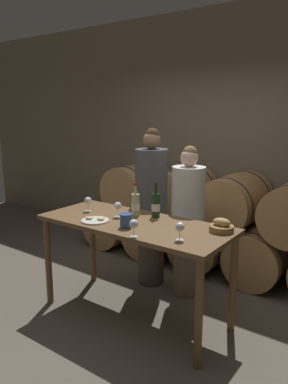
% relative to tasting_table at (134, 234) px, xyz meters
% --- Properties ---
extents(ground_plane, '(10.00, 10.00, 0.00)m').
position_rel_tasting_table_xyz_m(ground_plane, '(0.00, 0.00, -0.81)').
color(ground_plane, '#665E51').
extents(stone_wall_back, '(10.00, 0.12, 3.20)m').
position_rel_tasting_table_xyz_m(stone_wall_back, '(0.00, 2.03, 0.79)').
color(stone_wall_back, gray).
rests_on(stone_wall_back, ground_plane).
extents(barrel_stack, '(3.49, 0.87, 1.21)m').
position_rel_tasting_table_xyz_m(barrel_stack, '(-0.00, 1.47, -0.25)').
color(barrel_stack, tan).
rests_on(barrel_stack, ground_plane).
extents(tasting_table, '(1.81, 0.76, 0.93)m').
position_rel_tasting_table_xyz_m(tasting_table, '(0.00, 0.00, 0.00)').
color(tasting_table, brown).
rests_on(tasting_table, ground_plane).
extents(person_left, '(0.35, 0.35, 1.74)m').
position_rel_tasting_table_xyz_m(person_left, '(-0.28, 0.67, 0.07)').
color(person_left, '#4C4238').
rests_on(person_left, ground_plane).
extents(person_right, '(0.34, 0.34, 1.58)m').
position_rel_tasting_table_xyz_m(person_right, '(0.18, 0.67, -0.02)').
color(person_right, '#756651').
rests_on(person_right, ground_plane).
extents(wine_bottle_red, '(0.08, 0.08, 0.33)m').
position_rel_tasting_table_xyz_m(wine_bottle_red, '(0.07, 0.25, 0.23)').
color(wine_bottle_red, '#193819').
rests_on(wine_bottle_red, tasting_table).
extents(wine_bottle_white, '(0.08, 0.08, 0.32)m').
position_rel_tasting_table_xyz_m(wine_bottle_white, '(-0.11, 0.17, 0.23)').
color(wine_bottle_white, '#ADBC7F').
rests_on(wine_bottle_white, tasting_table).
extents(blue_crock, '(0.11, 0.11, 0.12)m').
position_rel_tasting_table_xyz_m(blue_crock, '(0.04, -0.17, 0.18)').
color(blue_crock, '#335693').
rests_on(blue_crock, tasting_table).
extents(bread_basket, '(0.21, 0.21, 0.12)m').
position_rel_tasting_table_xyz_m(bread_basket, '(0.76, 0.20, 0.16)').
color(bread_basket, olive).
rests_on(bread_basket, tasting_table).
extents(cheese_plate, '(0.25, 0.25, 0.04)m').
position_rel_tasting_table_xyz_m(cheese_plate, '(-0.30, -0.20, 0.13)').
color(cheese_plate, white).
rests_on(cheese_plate, tasting_table).
extents(wine_glass_far_left, '(0.07, 0.07, 0.15)m').
position_rel_tasting_table_xyz_m(wine_glass_far_left, '(-0.59, 0.02, 0.22)').
color(wine_glass_far_left, white).
rests_on(wine_glass_far_left, tasting_table).
extents(wine_glass_left, '(0.07, 0.07, 0.15)m').
position_rel_tasting_table_xyz_m(wine_glass_left, '(-0.22, 0.03, 0.22)').
color(wine_glass_left, white).
rests_on(wine_glass_left, tasting_table).
extents(wine_glass_center, '(0.07, 0.07, 0.15)m').
position_rel_tasting_table_xyz_m(wine_glass_center, '(0.25, -0.33, 0.22)').
color(wine_glass_center, white).
rests_on(wine_glass_center, tasting_table).
extents(wine_glass_right, '(0.07, 0.07, 0.15)m').
position_rel_tasting_table_xyz_m(wine_glass_right, '(0.59, -0.18, 0.22)').
color(wine_glass_right, white).
rests_on(wine_glass_right, tasting_table).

